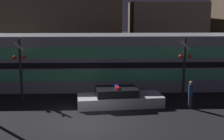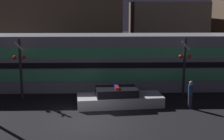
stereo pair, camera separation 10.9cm
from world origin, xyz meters
TOP-DOWN VIEW (x-y plane):
  - ground_plane at (0.00, 0.00)m, footprint 120.00×120.00m
  - train at (0.96, 6.85)m, footprint 22.95×2.92m
  - police_car at (1.71, 2.75)m, footprint 5.06×2.24m
  - pedestrian at (5.70, 2.11)m, footprint 0.27×0.27m
  - crossing_signal_near at (5.88, 4.35)m, footprint 0.81×0.36m
  - crossing_signal_far at (-4.29, 4.28)m, footprint 0.81×0.36m
  - building_left at (-2.88, 15.53)m, footprint 10.75×5.74m
  - building_center at (6.98, 16.17)m, footprint 6.84×6.21m

SIDE VIEW (x-z plane):
  - ground_plane at x=0.00m, z-range 0.00..0.00m
  - police_car at x=1.71m, z-range -0.16..1.03m
  - pedestrian at x=5.70m, z-range 0.02..1.61m
  - train at x=0.96m, z-range 0.00..3.78m
  - crossing_signal_far at x=-4.29m, z-range 0.22..3.98m
  - crossing_signal_near at x=5.88m, z-range 0.22..3.99m
  - building_center at x=6.98m, z-range 0.00..6.12m
  - building_left at x=-2.88m, z-range 0.00..7.60m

